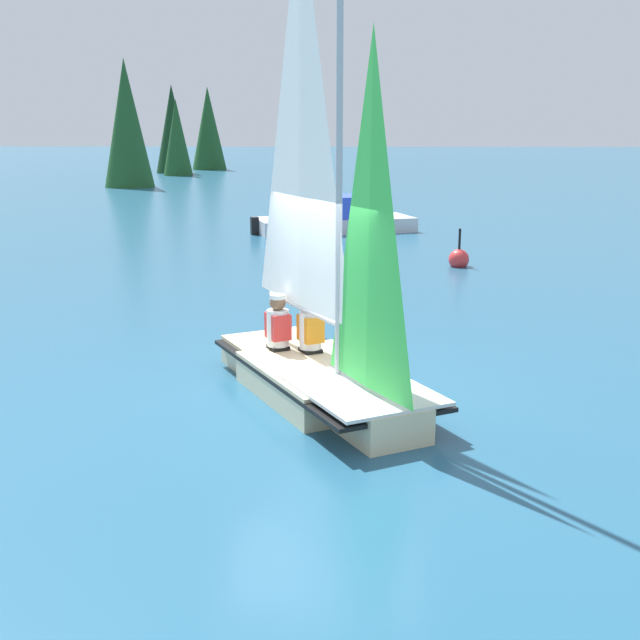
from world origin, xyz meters
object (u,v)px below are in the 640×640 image
object	(u,v)px
sailor_crew	(278,333)
buoy_marker	(459,259)
motorboat_distant	(337,219)
sailor_helm	(311,336)
sailboat_main	(319,324)

from	to	relation	value
sailor_crew	buoy_marker	distance (m)	9.85
buoy_marker	motorboat_distant	bearing A→B (deg)	25.76
buoy_marker	sailor_crew	bearing A→B (deg)	158.90
sailor_helm	buoy_marker	size ratio (longest dim) A/B	1.15
sailor_crew	buoy_marker	bearing A→B (deg)	129.97
sailboat_main	motorboat_distant	distance (m)	16.55
motorboat_distant	sailor_helm	bearing A→B (deg)	-108.81
sailboat_main	buoy_marker	distance (m)	10.38
sailor_crew	motorboat_distant	xyz separation A→B (m)	(15.80, -0.35, -0.23)
sailor_crew	motorboat_distant	distance (m)	15.80
motorboat_distant	buoy_marker	world-z (taller)	motorboat_distant
sailor_crew	motorboat_distant	bearing A→B (deg)	149.79
sailor_crew	buoy_marker	xyz separation A→B (m)	(9.18, -3.54, -0.45)
sailor_helm	sailor_crew	distance (m)	0.47
sailor_crew	sailboat_main	bearing A→B (deg)	10.16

